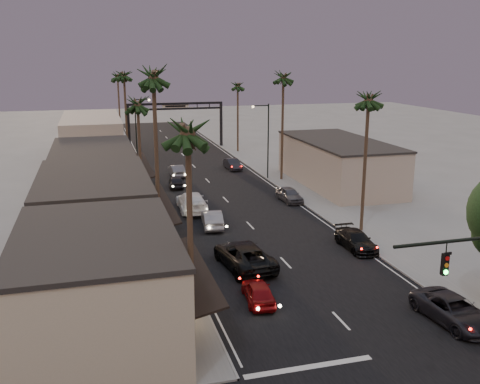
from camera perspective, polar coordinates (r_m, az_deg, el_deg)
ground at (r=58.01m, az=-2.25°, el=-0.08°), size 200.00×200.00×0.00m
road at (r=62.75m, az=-3.29°, el=1.02°), size 14.00×120.00×0.02m
sidewalk_left at (r=68.34m, az=-12.36°, el=1.86°), size 5.00×92.00×0.12m
sidewalk_right at (r=71.78m, az=2.96°, el=2.77°), size 5.00×92.00×0.12m
storefront_near at (r=29.18m, az=-14.91°, el=-9.76°), size 8.00×12.00×5.50m
storefront_mid at (r=42.38m, az=-15.20°, el=-2.17°), size 8.00×14.00×5.50m
storefront_far at (r=57.98m, az=-15.35°, el=1.95°), size 8.00×16.00×5.00m
storefront_dist at (r=80.55m, az=-15.51°, el=5.66°), size 8.00×20.00×6.00m
building_right at (r=62.05m, az=10.44°, el=3.01°), size 8.00×18.00×5.00m
arch at (r=86.14m, az=-6.89°, el=8.30°), size 15.20×0.40×7.27m
streetlight_right at (r=63.52m, az=2.79°, el=6.08°), size 2.13×0.30×9.00m
streetlight_left at (r=73.53m, az=-10.83°, el=6.97°), size 2.13×0.30×9.00m
palm_la at (r=24.27m, az=-5.63°, el=7.22°), size 3.20×3.20×13.20m
palm_lb at (r=36.98m, az=-9.25°, el=12.55°), size 3.20×3.20×15.20m
palm_lc at (r=51.06m, az=-10.89°, el=9.64°), size 3.20×3.20×12.20m
palm_ld at (r=69.89m, az=-12.30°, el=12.36°), size 3.20×3.20×14.20m
palm_ra at (r=44.30m, az=13.60°, el=10.08°), size 3.20×3.20×13.20m
palm_rb at (r=62.50m, az=4.66°, el=12.44°), size 3.20×3.20×14.20m
palm_rc at (r=81.66m, az=-0.24°, el=11.55°), size 3.20×3.20×12.20m
palm_far at (r=92.89m, az=-12.95°, el=12.14°), size 3.20×3.20×13.20m
oncoming_red at (r=32.65m, az=1.98°, el=-10.58°), size 1.97×4.08×1.34m
oncoming_pickup at (r=37.59m, az=0.43°, el=-6.78°), size 3.58×6.63×1.77m
oncoming_silver at (r=46.31m, az=-3.00°, el=-2.86°), size 2.12×4.72×1.50m
oncoming_white at (r=51.31m, az=-5.18°, el=-1.02°), size 2.74×6.26×1.79m
oncoming_dgrey at (r=60.68m, az=-6.84°, el=1.14°), size 1.99×4.13×1.36m
oncoming_grey_far at (r=66.12m, az=-6.77°, el=2.27°), size 1.63×4.43×1.45m
curbside_near at (r=32.57m, az=21.85°, el=-11.61°), size 2.92×5.50×1.47m
curbside_black at (r=42.10m, az=12.27°, el=-5.04°), size 1.94×4.76×1.38m
curbside_grey at (r=54.60m, az=5.29°, el=-0.27°), size 1.94×4.32×1.44m
curbside_far at (r=69.87m, az=-0.80°, el=2.99°), size 1.66×4.28×1.39m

